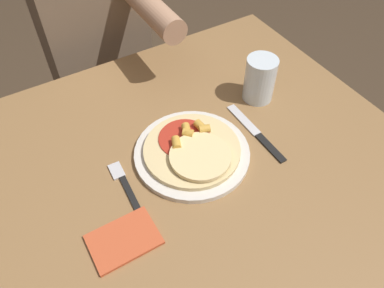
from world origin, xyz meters
name	(u,v)px	position (x,y,z in m)	size (l,w,h in m)	color
ground_plane	(200,281)	(0.00, 0.00, 0.00)	(8.00, 8.00, 0.00)	#423323
dining_table	(204,187)	(0.00, 0.00, 0.64)	(0.97, 0.93, 0.77)	olive
plate	(192,153)	(-0.02, 0.02, 0.77)	(0.27, 0.27, 0.01)	silver
pizza	(193,149)	(-0.02, 0.02, 0.79)	(0.23, 0.23, 0.04)	#E0C689
fork	(126,187)	(-0.20, 0.02, 0.77)	(0.03, 0.18, 0.00)	black
knife	(256,133)	(0.15, 0.00, 0.77)	(0.02, 0.22, 0.00)	black
drinking_glass	(260,79)	(0.24, 0.11, 0.83)	(0.08, 0.08, 0.12)	silver
napkin	(124,240)	(-0.25, -0.10, 0.77)	(0.14, 0.09, 0.01)	#C6512D
person_diner	(96,39)	(-0.02, 0.67, 0.72)	(0.33, 0.52, 1.24)	#2D2D38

